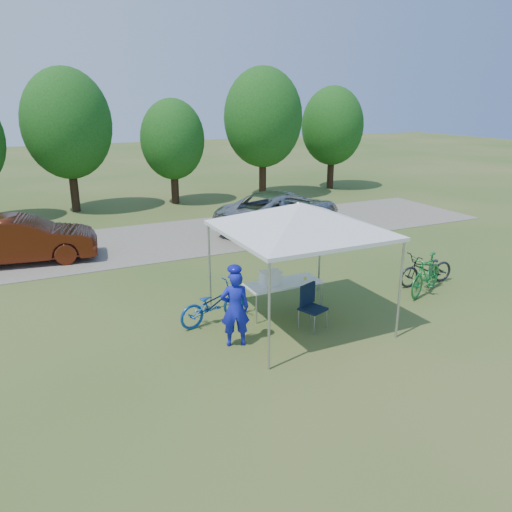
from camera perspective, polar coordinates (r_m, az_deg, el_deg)
The scene contains 14 objects.
ground at distance 11.28m, azimuth 4.78°, elevation -7.62°, with size 100.00×100.00×0.00m, color #2D5119.
gravel_strip at distance 18.20m, azimuth -8.05°, elevation 2.16°, with size 24.00×5.00×0.02m, color gray.
canopy at distance 10.44m, azimuth 5.15°, elevation 5.67°, with size 4.53×4.53×3.00m.
treeline at distance 23.37m, azimuth -13.88°, elevation 13.99°, with size 24.89×4.28×6.30m.
folding_table at distance 11.56m, azimuth 3.13°, elevation -3.25°, with size 1.78×0.74×0.73m.
folding_chair at distance 10.93m, azimuth 6.23°, elevation -5.29°, with size 0.62×0.65×0.95m.
cooler at distance 11.33m, azimuth 1.65°, elevation -2.51°, with size 0.46×0.31×0.33m.
ice_cream_cup at distance 11.76m, azimuth 5.65°, elevation -2.56°, with size 0.08×0.08×0.06m, color yellow.
cyclist at distance 9.99m, azimuth -2.41°, elevation -6.01°, with size 0.58×0.38×1.60m, color #161DB7.
bike_blue at distance 11.14m, azimuth -4.92°, elevation -5.46°, with size 0.59×1.69×0.89m, color #114197.
bike_green at distance 13.43m, azimuth 18.88°, elevation -1.99°, with size 0.48×1.71×1.03m, color #1B7A31.
bike_dark at distance 14.07m, azimuth 18.93°, elevation -1.40°, with size 0.59×1.70×0.89m, color black.
minivan at distance 18.88m, azimuth 2.91°, elevation 5.23°, with size 2.47×5.36×1.49m, color #ABAAA6.
sedan at distance 16.60m, azimuth -25.18°, elevation 1.70°, with size 1.50×4.30×1.42m, color #4B1A0C.
Camera 1 is at (-5.26, -8.76, 4.79)m, focal length 35.00 mm.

